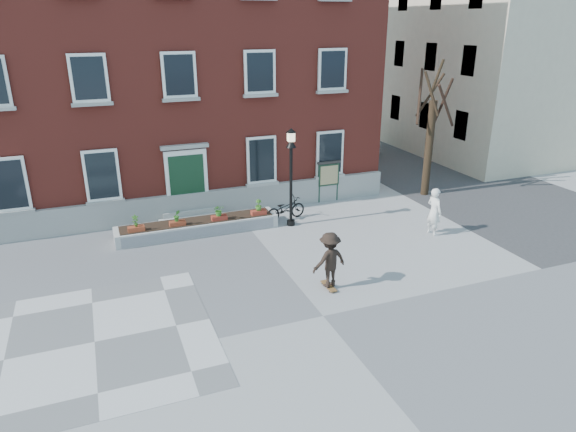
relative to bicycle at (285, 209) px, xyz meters
name	(u,v)px	position (x,y,z in m)	size (l,w,h in m)	color
ground	(323,316)	(-1.66, -7.30, -0.48)	(100.00, 100.00, 0.00)	gray
checker_patch	(95,342)	(-7.66, -6.30, -0.48)	(6.00, 6.00, 0.01)	slate
bicycle	(285,209)	(0.00, 0.00, 0.00)	(0.64, 1.83, 0.96)	black
parked_car	(360,138)	(8.86, 9.89, 0.23)	(1.51, 4.34, 1.43)	#AFB2B4
bystander	(434,212)	(4.74, -3.47, 0.45)	(0.68, 0.44, 1.85)	silver
brick_building	(159,53)	(-3.66, 6.68, 5.82)	(18.40, 10.85, 12.60)	maroon
planter_assembly	(198,226)	(-3.65, -0.12, -0.18)	(6.20, 1.12, 1.15)	#BBBBB6
bare_tree	(430,136)	(7.35, 0.71, 2.31)	(1.83, 1.83, 6.16)	#2F2215
side_street	(442,31)	(16.33, 12.48, 6.54)	(15.20, 36.00, 14.50)	#3C3C3E
lamp_post	(291,164)	(0.00, -0.63, 2.06)	(0.40, 0.40, 3.93)	black
notice_board	(329,174)	(2.65, 1.47, 0.78)	(1.10, 0.16, 1.87)	#193224
skateboarder	(330,260)	(-0.82, -5.89, 0.47)	(1.23, 0.84, 1.84)	brown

